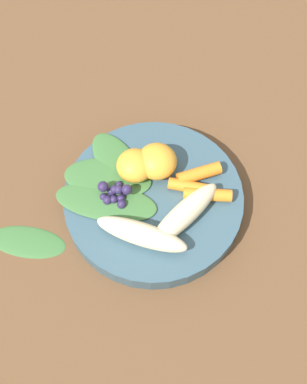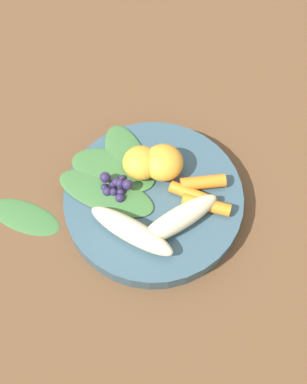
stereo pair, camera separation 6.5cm
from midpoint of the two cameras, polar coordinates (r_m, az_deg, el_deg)
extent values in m
plane|color=brown|center=(0.68, 2.71, -1.75)|extent=(2.40, 2.40, 0.00)
cylinder|color=#385666|center=(0.67, 2.76, -1.22)|extent=(0.24, 0.24, 0.03)
ellipsoid|color=beige|center=(0.63, 5.82, -3.46)|extent=(0.09, 0.12, 0.03)
ellipsoid|color=beige|center=(0.62, 0.42, -4.83)|extent=(0.08, 0.12, 0.03)
ellipsoid|color=#F4A833|center=(0.66, 1.35, 3.17)|extent=(0.05, 0.05, 0.04)
ellipsoid|color=#F4A833|center=(0.66, 3.95, 3.19)|extent=(0.05, 0.05, 0.04)
cylinder|color=orange|center=(0.65, 9.01, -1.74)|extent=(0.03, 0.07, 0.02)
cylinder|color=orange|center=(0.66, 7.33, -0.61)|extent=(0.04, 0.06, 0.02)
cylinder|color=orange|center=(0.67, 8.55, 0.85)|extent=(0.03, 0.06, 0.02)
sphere|color=#2D234C|center=(0.65, -1.02, -0.63)|extent=(0.01, 0.01, 0.01)
sphere|color=#2D234C|center=(0.65, -1.07, -0.96)|extent=(0.01, 0.01, 0.01)
sphere|color=#2D234C|center=(0.66, -2.57, 0.13)|extent=(0.01, 0.01, 0.01)
sphere|color=#2D234C|center=(0.66, -1.86, 0.73)|extent=(0.01, 0.01, 0.01)
sphere|color=#2D234C|center=(0.67, -0.90, 1.30)|extent=(0.01, 0.01, 0.01)
sphere|color=#2D234C|center=(0.65, -1.55, 0.89)|extent=(0.01, 0.01, 0.01)
sphere|color=#2D234C|center=(0.66, -2.94, 0.27)|extent=(0.01, 0.01, 0.01)
sphere|color=#2D234C|center=(0.65, -1.88, -0.42)|extent=(0.01, 0.01, 0.01)
sphere|color=#2D234C|center=(0.66, -0.43, 0.33)|extent=(0.01, 0.01, 0.01)
sphere|color=#2D234C|center=(0.65, -2.82, 1.45)|extent=(0.01, 0.01, 0.01)
sphere|color=#2D234C|center=(0.65, -1.10, 0.77)|extent=(0.01, 0.01, 0.01)
sphere|color=#2D234C|center=(0.65, -0.19, 0.60)|extent=(0.01, 0.01, 0.01)
cylinder|color=white|center=(0.66, -3.79, -0.02)|extent=(0.04, 0.04, 0.00)
ellipsoid|color=#3D7038|center=(0.69, -0.45, 3.78)|extent=(0.13, 0.09, 0.01)
ellipsoid|color=#3D7038|center=(0.68, -1.99, 2.30)|extent=(0.10, 0.13, 0.01)
ellipsoid|color=#3D7038|center=(0.66, -2.75, -0.05)|extent=(0.10, 0.15, 0.01)
ellipsoid|color=#3D7038|center=(0.69, -12.17, -3.04)|extent=(0.08, 0.11, 0.01)
camera|label=1|loc=(0.03, -87.12, 5.38)|focal=45.90mm
camera|label=2|loc=(0.03, 92.88, -5.38)|focal=45.90mm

